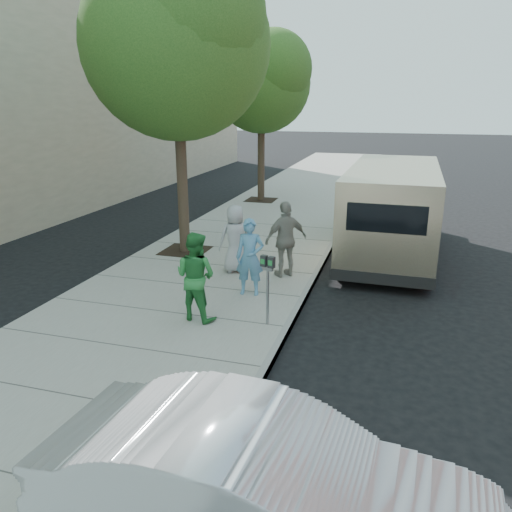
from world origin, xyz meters
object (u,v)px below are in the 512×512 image
at_px(van, 392,209).
at_px(person_green_shirt, 196,276).
at_px(sedan, 264,495).
at_px(person_gray_shirt, 235,239).
at_px(parking_meter, 268,275).
at_px(person_officer, 250,257).
at_px(tree_near, 178,37).
at_px(person_striped_polo, 286,239).
at_px(tree_far, 263,79).

distance_m(van, person_green_shirt, 6.58).
height_order(sedan, person_gray_shirt, person_gray_shirt).
relative_size(parking_meter, person_officer, 0.80).
bearing_deg(person_green_shirt, person_gray_shirt, -74.76).
distance_m(tree_near, person_striped_polo, 5.58).
height_order(person_gray_shirt, person_striped_polo, person_striped_polo).
bearing_deg(van, person_officer, -121.86).
xyz_separation_m(parking_meter, person_striped_polo, (-0.28, 2.65, -0.06)).
xyz_separation_m(tree_near, person_striped_polo, (3.04, -1.21, -4.51)).
distance_m(person_green_shirt, person_gray_shirt, 2.78).
relative_size(tree_near, tree_far, 1.16).
distance_m(sedan, person_gray_shirt, 7.76).
distance_m(parking_meter, sedan, 4.80).
xyz_separation_m(tree_far, person_officer, (2.58, -10.13, -3.92)).
bearing_deg(van, sedan, -93.30).
height_order(van, sedan, van).
distance_m(person_green_shirt, person_striped_polo, 2.99).
bearing_deg(person_officer, person_green_shirt, -120.00).
distance_m(person_officer, person_striped_polo, 1.40).
bearing_deg(person_gray_shirt, person_striped_polo, 149.27).
height_order(tree_far, sedan, tree_far).
xyz_separation_m(person_officer, person_green_shirt, (-0.59, -1.48, 0.02)).
bearing_deg(tree_near, person_officer, -44.39).
bearing_deg(sedan, person_officer, 21.67).
xyz_separation_m(parking_meter, van, (1.97, 5.54, 0.20)).
height_order(person_officer, person_gray_shirt, person_officer).
distance_m(tree_near, person_gray_shirt, 5.09).
height_order(tree_far, person_green_shirt, tree_far).
bearing_deg(person_striped_polo, person_officer, 30.32).
height_order(sedan, person_officer, person_officer).
distance_m(van, person_officer, 5.01).
bearing_deg(person_officer, person_striped_polo, 62.72).
relative_size(van, person_officer, 4.06).
bearing_deg(person_officer, tree_far, 96.18).
distance_m(person_officer, person_green_shirt, 1.59).
relative_size(tree_near, person_gray_shirt, 4.65).
xyz_separation_m(tree_near, person_gray_shirt, (1.83, -1.23, -4.59)).
bearing_deg(tree_far, van, -48.23).
height_order(van, person_gray_shirt, van).
distance_m(tree_near, parking_meter, 6.77).
xyz_separation_m(parking_meter, person_green_shirt, (-1.33, -0.14, -0.10)).
xyz_separation_m(person_officer, person_gray_shirt, (-0.76, 1.30, -0.00)).
height_order(tree_far, person_gray_shirt, tree_far).
distance_m(tree_far, person_green_shirt, 12.40).
bearing_deg(sedan, tree_far, 19.24).
relative_size(tree_far, person_green_shirt, 3.88).
relative_size(van, person_gray_shirt, 4.08).
distance_m(tree_far, person_striped_polo, 10.08).
bearing_deg(person_gray_shirt, tree_far, -110.15).
xyz_separation_m(van, person_officer, (-2.71, -4.21, -0.32)).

